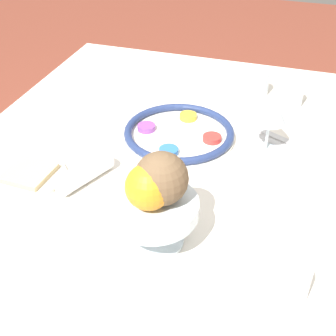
{
  "coord_description": "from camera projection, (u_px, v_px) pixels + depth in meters",
  "views": [
    {
      "loc": [
        0.89,
        0.29,
        1.39
      ],
      "look_at": [
        0.08,
        0.03,
        0.77
      ],
      "focal_mm": 50.0,
      "sensor_mm": 36.0,
      "label": 1
    }
  ],
  "objects": [
    {
      "name": "bread_plate",
      "position": [
        29.0,
        175.0,
        1.08
      ],
      "size": [
        0.17,
        0.17,
        0.02
      ],
      "color": "beige",
      "rests_on": "dining_table"
    },
    {
      "name": "fruit_stand",
      "position": [
        153.0,
        212.0,
        0.88
      ],
      "size": [
        0.17,
        0.17,
        0.1
      ],
      "color": "silver",
      "rests_on": "dining_table"
    },
    {
      "name": "napkin_roll",
      "position": [
        84.0,
        173.0,
        1.06
      ],
      "size": [
        0.15,
        0.1,
        0.05
      ],
      "color": "white",
      "rests_on": "dining_table"
    },
    {
      "name": "orange_fruit",
      "position": [
        149.0,
        187.0,
        0.83
      ],
      "size": [
        0.09,
        0.09,
        0.09
      ],
      "color": "orange",
      "rests_on": "fruit_stand"
    },
    {
      "name": "coconut",
      "position": [
        161.0,
        179.0,
        0.84
      ],
      "size": [
        0.1,
        0.1,
        0.1
      ],
      "color": "brown",
      "rests_on": "fruit_stand"
    },
    {
      "name": "dining_table",
      "position": [
        167.0,
        263.0,
        1.36
      ],
      "size": [
        1.29,
        1.04,
        0.73
      ],
      "color": "silver",
      "rests_on": "ground_plane"
    },
    {
      "name": "fork_right",
      "position": [
        279.0,
        145.0,
        1.19
      ],
      "size": [
        0.09,
        0.18,
        0.01
      ],
      "color": "silver",
      "rests_on": "dining_table"
    },
    {
      "name": "cup_far",
      "position": [
        287.0,
        281.0,
        0.79
      ],
      "size": [
        0.07,
        0.07,
        0.07
      ],
      "color": "silver",
      "rests_on": "dining_table"
    },
    {
      "name": "wine_glass",
      "position": [
        271.0,
        110.0,
        1.11
      ],
      "size": [
        0.08,
        0.08,
        0.15
      ],
      "color": "silver",
      "rests_on": "dining_table"
    },
    {
      "name": "cup_mid",
      "position": [
        290.0,
        93.0,
        1.35
      ],
      "size": [
        0.07,
        0.07,
        0.07
      ],
      "color": "silver",
      "rests_on": "dining_table"
    },
    {
      "name": "cup_near",
      "position": [
        256.0,
        83.0,
        1.41
      ],
      "size": [
        0.07,
        0.07,
        0.07
      ],
      "color": "silver",
      "rests_on": "dining_table"
    },
    {
      "name": "seder_plate",
      "position": [
        179.0,
        133.0,
        1.21
      ],
      "size": [
        0.29,
        0.29,
        0.03
      ],
      "color": "white",
      "rests_on": "dining_table"
    },
    {
      "name": "fork_left",
      "position": [
        280.0,
        139.0,
        1.22
      ],
      "size": [
        0.1,
        0.18,
        0.01
      ],
      "color": "silver",
      "rests_on": "dining_table"
    }
  ]
}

